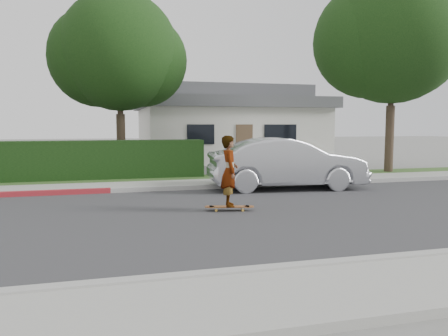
% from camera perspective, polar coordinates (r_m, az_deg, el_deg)
% --- Properties ---
extents(ground, '(120.00, 120.00, 0.00)m').
position_cam_1_polar(ground, '(9.80, -20.24, -6.91)').
color(ground, slate).
rests_on(ground, ground).
extents(road, '(60.00, 8.00, 0.01)m').
position_cam_1_polar(road, '(9.80, -20.24, -6.88)').
color(road, '#2D2D30').
rests_on(road, ground).
extents(curb_near, '(60.00, 0.20, 0.15)m').
position_cam_1_polar(curb_near, '(5.87, -23.94, -14.76)').
color(curb_near, '#9E9E99').
rests_on(curb_near, ground).
extents(sidewalk_near, '(60.00, 1.60, 0.12)m').
position_cam_1_polar(sidewalk_near, '(5.05, -25.57, -18.42)').
color(sidewalk_near, gray).
rests_on(sidewalk_near, ground).
extents(curb_far, '(60.00, 0.20, 0.15)m').
position_cam_1_polar(curb_far, '(13.81, -18.74, -2.97)').
color(curb_far, '#9E9E99').
rests_on(curb_far, ground).
extents(sidewalk_far, '(60.00, 1.60, 0.12)m').
position_cam_1_polar(sidewalk_far, '(14.71, -18.52, -2.52)').
color(sidewalk_far, gray).
rests_on(sidewalk_far, ground).
extents(planting_strip, '(60.00, 1.60, 0.10)m').
position_cam_1_polar(planting_strip, '(16.29, -18.19, -1.77)').
color(planting_strip, '#2D4C1E').
rests_on(planting_strip, ground).
extents(tree_center, '(5.66, 4.84, 7.44)m').
position_cam_1_polar(tree_center, '(18.95, -13.60, 14.09)').
color(tree_center, '#33261C').
rests_on(tree_center, ground).
extents(tree_right, '(6.32, 5.60, 8.56)m').
position_cam_1_polar(tree_right, '(20.24, 20.86, 15.39)').
color(tree_right, '#33261C').
rests_on(tree_right, ground).
extents(house, '(10.60, 8.60, 4.30)m').
position_cam_1_polar(house, '(26.50, 0.43, 5.70)').
color(house, beige).
rests_on(house, ground).
extents(skateboard, '(1.21, 0.51, 0.11)m').
position_cam_1_polar(skateboard, '(10.55, 0.71, -5.10)').
color(skateboard, gold).
rests_on(skateboard, ground).
extents(skateboarder, '(0.50, 0.68, 1.70)m').
position_cam_1_polar(skateboarder, '(10.43, 0.71, -0.41)').
color(skateboarder, white).
rests_on(skateboarder, skateboard).
extents(car_silver, '(5.16, 2.24, 1.65)m').
position_cam_1_polar(car_silver, '(14.25, 8.17, 0.57)').
color(car_silver, '#B6B8BE').
rests_on(car_silver, ground).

